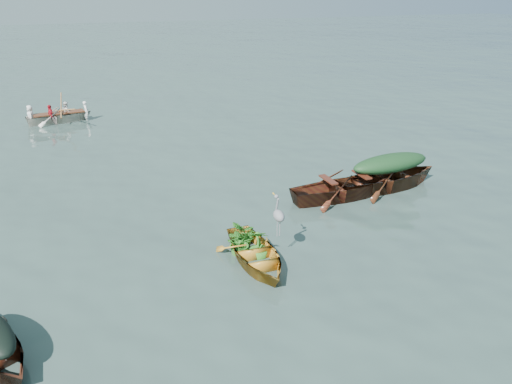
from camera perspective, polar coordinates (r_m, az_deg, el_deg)
ground at (r=10.68m, az=1.71°, el=-8.57°), size 140.00×140.00×0.00m
yellow_dinghy at (r=10.82m, az=-0.06°, el=-8.11°), size 1.42×3.06×0.80m
green_tarp_boat at (r=15.03m, az=14.81°, el=0.37°), size 4.71×1.92×1.08m
open_wooden_boat at (r=14.14m, az=9.98°, el=-0.66°), size 4.42×1.55×1.02m
rowed_boat at (r=23.10m, az=-21.46°, el=7.41°), size 3.85×1.69×0.85m
green_tarp_cover at (r=14.75m, az=15.12°, el=3.24°), size 2.59×1.06×0.52m
thwart_benches at (r=13.94m, az=10.13°, el=1.34°), size 2.22×0.91×0.04m
heron at (r=10.63m, az=2.61°, el=-3.43°), size 0.30×0.41×0.92m
dinghy_weeds at (r=10.94m, az=-0.97°, el=-3.54°), size 0.73×0.93×0.60m
rowers at (r=22.92m, az=-21.75°, el=9.35°), size 2.73×1.41×0.76m
oars at (r=22.99m, az=-21.63°, el=8.51°), size 1.01×2.66×0.06m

